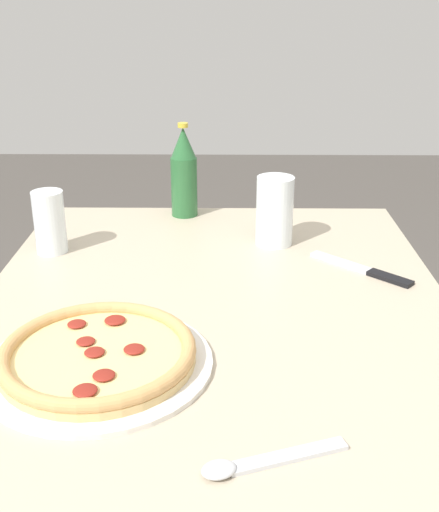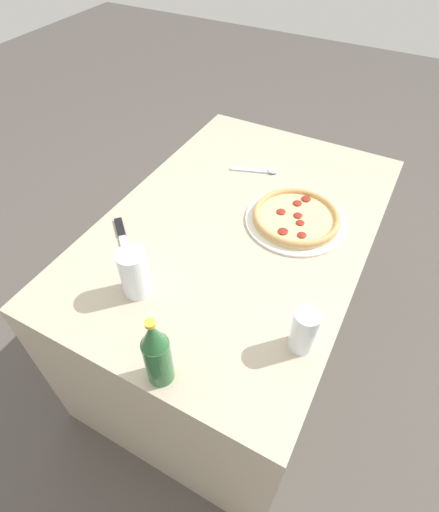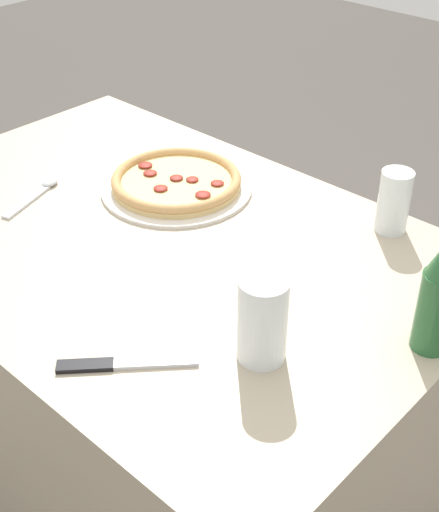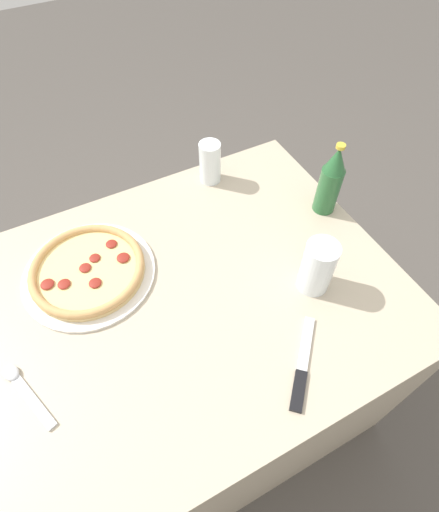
{
  "view_description": "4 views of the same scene",
  "coord_description": "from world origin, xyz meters",
  "px_view_note": "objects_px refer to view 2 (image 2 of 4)",
  "views": [
    {
      "loc": [
        -0.88,
        -0.02,
        1.22
      ],
      "look_at": [
        0.22,
        -0.01,
        0.75
      ],
      "focal_mm": 45.0,
      "sensor_mm": 36.0,
      "label": 1
    },
    {
      "loc": [
        0.9,
        0.41,
        1.59
      ],
      "look_at": [
        0.22,
        0.04,
        0.77
      ],
      "focal_mm": 28.0,
      "sensor_mm": 36.0,
      "label": 2
    },
    {
      "loc": [
        0.91,
        -0.78,
        1.48
      ],
      "look_at": [
        0.21,
        -0.02,
        0.76
      ],
      "focal_mm": 50.0,
      "sensor_mm": 36.0,
      "label": 3
    },
    {
      "loc": [
        -0.07,
        -0.5,
        1.54
      ],
      "look_at": [
        0.21,
        0.03,
        0.76
      ],
      "focal_mm": 28.0,
      "sensor_mm": 36.0,
      "label": 4
    }
  ],
  "objects_px": {
    "knife": "(123,238)",
    "glass_orange_juice": "(304,332)",
    "spoon": "(261,171)",
    "beer_bottle": "(157,353)",
    "pizza_pepperoni": "(296,218)",
    "glass_cola": "(135,275)"
  },
  "relations": [
    {
      "from": "glass_orange_juice",
      "to": "beer_bottle",
      "type": "bearing_deg",
      "value": -48.17
    },
    {
      "from": "pizza_pepperoni",
      "to": "knife",
      "type": "bearing_deg",
      "value": -53.22
    },
    {
      "from": "pizza_pepperoni",
      "to": "beer_bottle",
      "type": "relative_size",
      "value": 1.5
    },
    {
      "from": "pizza_pepperoni",
      "to": "glass_cola",
      "type": "distance_m",
      "value": 0.56
    },
    {
      "from": "glass_orange_juice",
      "to": "spoon",
      "type": "distance_m",
      "value": 0.75
    },
    {
      "from": "pizza_pepperoni",
      "to": "spoon",
      "type": "distance_m",
      "value": 0.3
    },
    {
      "from": "glass_orange_juice",
      "to": "spoon",
      "type": "relative_size",
      "value": 0.73
    },
    {
      "from": "beer_bottle",
      "to": "spoon",
      "type": "relative_size",
      "value": 1.24
    },
    {
      "from": "pizza_pepperoni",
      "to": "glass_cola",
      "type": "height_order",
      "value": "glass_cola"
    },
    {
      "from": "beer_bottle",
      "to": "knife",
      "type": "height_order",
      "value": "beer_bottle"
    },
    {
      "from": "pizza_pepperoni",
      "to": "knife",
      "type": "xyz_separation_m",
      "value": [
        0.34,
        -0.45,
        -0.01
      ]
    },
    {
      "from": "pizza_pepperoni",
      "to": "knife",
      "type": "distance_m",
      "value": 0.56
    },
    {
      "from": "pizza_pepperoni",
      "to": "spoon",
      "type": "height_order",
      "value": "pizza_pepperoni"
    },
    {
      "from": "glass_orange_juice",
      "to": "spoon",
      "type": "xyz_separation_m",
      "value": [
        -0.64,
        -0.39,
        -0.05
      ]
    },
    {
      "from": "glass_cola",
      "to": "knife",
      "type": "xyz_separation_m",
      "value": [
        -0.14,
        -0.17,
        -0.06
      ]
    },
    {
      "from": "glass_orange_juice",
      "to": "spoon",
      "type": "bearing_deg",
      "value": -148.41
    },
    {
      "from": "pizza_pepperoni",
      "to": "spoon",
      "type": "relative_size",
      "value": 1.86
    },
    {
      "from": "pizza_pepperoni",
      "to": "spoon",
      "type": "bearing_deg",
      "value": -133.68
    },
    {
      "from": "pizza_pepperoni",
      "to": "beer_bottle",
      "type": "bearing_deg",
      "value": -7.21
    },
    {
      "from": "knife",
      "to": "glass_orange_juice",
      "type": "bearing_deg",
      "value": 81.44
    },
    {
      "from": "glass_cola",
      "to": "spoon",
      "type": "xyz_separation_m",
      "value": [
        -0.69,
        0.07,
        -0.06
      ]
    },
    {
      "from": "glass_cola",
      "to": "glass_orange_juice",
      "type": "xyz_separation_m",
      "value": [
        -0.05,
        0.46,
        -0.01
      ]
    }
  ]
}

